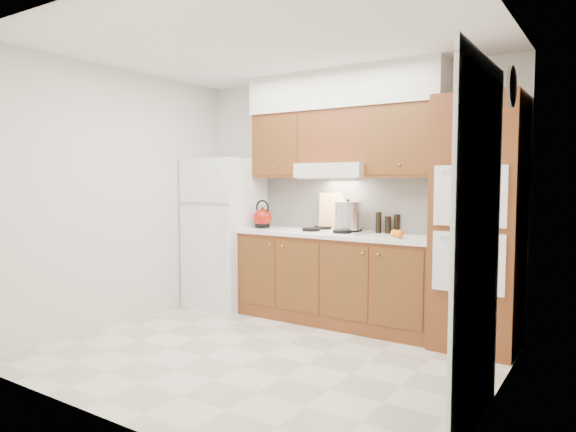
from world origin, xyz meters
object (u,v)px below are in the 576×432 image
Objects in this scene: oven_cabinet at (479,224)px; stock_pot at (348,216)px; fridge at (225,233)px; kettle at (262,218)px.

stock_pot is at bearing 176.15° from oven_cabinet.
oven_cabinet is at bearing -3.85° from stock_pot.
oven_cabinet reaches higher than fridge.
stock_pot is at bearing 4.59° from fridge.
kettle is 1.02m from stock_pot.
stock_pot is (1.01, 0.10, 0.05)m from kettle.
oven_cabinet is at bearing 0.70° from fridge.
oven_cabinet reaches higher than stock_pot.
fridge is 1.56m from stock_pot.
fridge is at bearing 166.14° from kettle.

